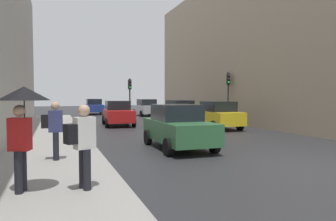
{
  "coord_description": "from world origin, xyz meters",
  "views": [
    {
      "loc": [
        -7.03,
        -7.09,
        2.11
      ],
      "look_at": [
        -1.42,
        8.11,
        1.34
      ],
      "focal_mm": 33.03,
      "sensor_mm": 36.0,
      "label": 1
    }
  ],
  "objects_px": {
    "car_red_sedan": "(118,113)",
    "pedestrian_with_umbrella": "(23,109)",
    "traffic_light_far_median": "(130,91)",
    "car_green_estate": "(178,127)",
    "car_silver_hatchback": "(146,107)",
    "car_dark_suv": "(179,111)",
    "car_blue_van": "(94,107)",
    "car_yellow_taxi": "(217,115)",
    "traffic_light_mid_street": "(228,88)",
    "pedestrian_with_black_backpack": "(82,142)",
    "pedestrian_with_grey_backpack": "(54,127)"
  },
  "relations": [
    {
      "from": "car_silver_hatchback",
      "to": "car_yellow_taxi",
      "type": "bearing_deg",
      "value": -87.51
    },
    {
      "from": "car_yellow_taxi",
      "to": "pedestrian_with_umbrella",
      "type": "distance_m",
      "value": 14.86
    },
    {
      "from": "car_yellow_taxi",
      "to": "pedestrian_with_umbrella",
      "type": "height_order",
      "value": "pedestrian_with_umbrella"
    },
    {
      "from": "pedestrian_with_umbrella",
      "to": "pedestrian_with_grey_backpack",
      "type": "relative_size",
      "value": 1.21
    },
    {
      "from": "traffic_light_far_median",
      "to": "car_green_estate",
      "type": "xyz_separation_m",
      "value": [
        -1.46,
        -14.58,
        -1.61
      ]
    },
    {
      "from": "car_yellow_taxi",
      "to": "car_blue_van",
      "type": "bearing_deg",
      "value": 106.25
    },
    {
      "from": "pedestrian_with_black_backpack",
      "to": "pedestrian_with_grey_backpack",
      "type": "relative_size",
      "value": 1.0
    },
    {
      "from": "traffic_light_mid_street",
      "to": "pedestrian_with_umbrella",
      "type": "xyz_separation_m",
      "value": [
        -12.85,
        -13.38,
        -0.84
      ]
    },
    {
      "from": "car_red_sedan",
      "to": "car_yellow_taxi",
      "type": "xyz_separation_m",
      "value": [
        5.5,
        -4.37,
        0.0
      ]
    },
    {
      "from": "car_blue_van",
      "to": "pedestrian_with_grey_backpack",
      "type": "xyz_separation_m",
      "value": [
        -4.3,
        -26.22,
        0.29
      ]
    },
    {
      "from": "car_dark_suv",
      "to": "pedestrian_with_black_backpack",
      "type": "relative_size",
      "value": 2.43
    },
    {
      "from": "car_red_sedan",
      "to": "car_blue_van",
      "type": "bearing_deg",
      "value": 89.85
    },
    {
      "from": "car_red_sedan",
      "to": "pedestrian_with_umbrella",
      "type": "distance_m",
      "value": 15.79
    },
    {
      "from": "car_green_estate",
      "to": "car_blue_van",
      "type": "xyz_separation_m",
      "value": [
        -0.37,
        24.75,
        0.0
      ]
    },
    {
      "from": "car_silver_hatchback",
      "to": "car_red_sedan",
      "type": "distance_m",
      "value": 10.87
    },
    {
      "from": "traffic_light_mid_street",
      "to": "car_yellow_taxi",
      "type": "height_order",
      "value": "traffic_light_mid_street"
    },
    {
      "from": "traffic_light_mid_street",
      "to": "pedestrian_with_umbrella",
      "type": "relative_size",
      "value": 1.82
    },
    {
      "from": "car_green_estate",
      "to": "car_yellow_taxi",
      "type": "bearing_deg",
      "value": 49.6
    },
    {
      "from": "car_green_estate",
      "to": "car_blue_van",
      "type": "bearing_deg",
      "value": 90.85
    },
    {
      "from": "car_silver_hatchback",
      "to": "car_dark_suv",
      "type": "height_order",
      "value": "same"
    },
    {
      "from": "car_dark_suv",
      "to": "pedestrian_with_grey_backpack",
      "type": "bearing_deg",
      "value": -125.93
    },
    {
      "from": "traffic_light_far_median",
      "to": "car_blue_van",
      "type": "height_order",
      "value": "traffic_light_far_median"
    },
    {
      "from": "car_red_sedan",
      "to": "pedestrian_with_black_backpack",
      "type": "bearing_deg",
      "value": -103.69
    },
    {
      "from": "car_silver_hatchback",
      "to": "pedestrian_with_grey_backpack",
      "type": "bearing_deg",
      "value": -113.02
    },
    {
      "from": "car_green_estate",
      "to": "traffic_light_mid_street",
      "type": "bearing_deg",
      "value": 48.95
    },
    {
      "from": "car_green_estate",
      "to": "car_red_sedan",
      "type": "bearing_deg",
      "value": 92.22
    },
    {
      "from": "car_red_sedan",
      "to": "pedestrian_with_umbrella",
      "type": "height_order",
      "value": "pedestrian_with_umbrella"
    },
    {
      "from": "car_red_sedan",
      "to": "car_yellow_taxi",
      "type": "bearing_deg",
      "value": -38.44
    },
    {
      "from": "traffic_light_mid_street",
      "to": "pedestrian_with_black_backpack",
      "type": "bearing_deg",
      "value": -130.75
    },
    {
      "from": "car_dark_suv",
      "to": "traffic_light_far_median",
      "type": "bearing_deg",
      "value": 136.62
    },
    {
      "from": "pedestrian_with_black_backpack",
      "to": "car_dark_suv",
      "type": "bearing_deg",
      "value": 61.6
    },
    {
      "from": "car_silver_hatchback",
      "to": "car_blue_van",
      "type": "relative_size",
      "value": 1.0
    },
    {
      "from": "car_dark_suv",
      "to": "pedestrian_with_umbrella",
      "type": "bearing_deg",
      "value": -121.73
    },
    {
      "from": "car_blue_van",
      "to": "car_dark_suv",
      "type": "xyz_separation_m",
      "value": [
        5.09,
        -13.26,
        0.0
      ]
    },
    {
      "from": "pedestrian_with_grey_backpack",
      "to": "pedestrian_with_black_backpack",
      "type": "bearing_deg",
      "value": -80.74
    },
    {
      "from": "car_blue_van",
      "to": "car_yellow_taxi",
      "type": "bearing_deg",
      "value": -73.75
    },
    {
      "from": "car_red_sedan",
      "to": "pedestrian_with_umbrella",
      "type": "relative_size",
      "value": 2.02
    },
    {
      "from": "pedestrian_with_umbrella",
      "to": "traffic_light_far_median",
      "type": "bearing_deg",
      "value": 70.78
    },
    {
      "from": "traffic_light_far_median",
      "to": "pedestrian_with_black_backpack",
      "type": "distance_m",
      "value": 20.27
    },
    {
      "from": "traffic_light_far_median",
      "to": "car_red_sedan",
      "type": "xyz_separation_m",
      "value": [
        -1.86,
        -4.22,
        -1.61
      ]
    },
    {
      "from": "car_silver_hatchback",
      "to": "pedestrian_with_umbrella",
      "type": "relative_size",
      "value": 1.98
    },
    {
      "from": "traffic_light_far_median",
      "to": "car_silver_hatchback",
      "type": "relative_size",
      "value": 0.85
    },
    {
      "from": "car_yellow_taxi",
      "to": "traffic_light_far_median",
      "type": "bearing_deg",
      "value": 112.98
    },
    {
      "from": "pedestrian_with_umbrella",
      "to": "pedestrian_with_black_backpack",
      "type": "bearing_deg",
      "value": -11.25
    },
    {
      "from": "traffic_light_mid_street",
      "to": "car_red_sedan",
      "type": "xyz_separation_m",
      "value": [
        -8.02,
        1.62,
        -1.81
      ]
    },
    {
      "from": "car_yellow_taxi",
      "to": "pedestrian_with_grey_backpack",
      "type": "height_order",
      "value": "pedestrian_with_grey_backpack"
    },
    {
      "from": "car_silver_hatchback",
      "to": "car_red_sedan",
      "type": "height_order",
      "value": "same"
    },
    {
      "from": "car_blue_van",
      "to": "car_green_estate",
      "type": "bearing_deg",
      "value": -89.15
    },
    {
      "from": "traffic_light_far_median",
      "to": "traffic_light_mid_street",
      "type": "xyz_separation_m",
      "value": [
        6.16,
        -5.84,
        0.19
      ]
    },
    {
      "from": "pedestrian_with_grey_backpack",
      "to": "pedestrian_with_umbrella",
      "type": "bearing_deg",
      "value": -100.33
    }
  ]
}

